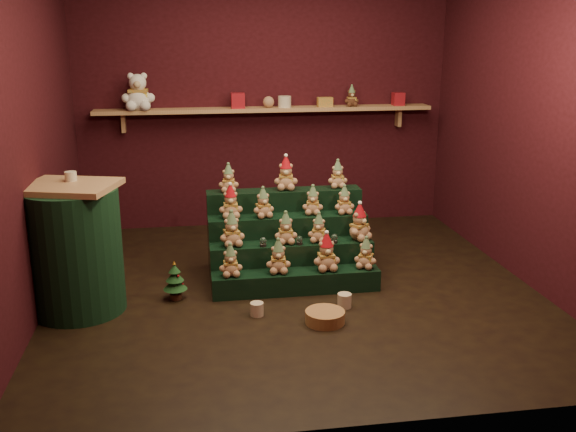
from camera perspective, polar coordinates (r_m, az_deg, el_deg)
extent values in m
plane|color=black|center=(5.46, 0.58, -6.48)|extent=(4.00, 4.00, 0.00)
cube|color=black|center=(7.11, -2.15, 10.41)|extent=(4.00, 0.10, 2.80)
cube|color=black|center=(3.12, 6.88, 3.20)|extent=(4.00, 0.10, 2.80)
cube|color=black|center=(5.17, -22.58, 7.14)|extent=(0.10, 4.00, 2.80)
cube|color=black|center=(5.80, 21.25, 8.10)|extent=(0.10, 4.00, 2.80)
cube|color=tan|center=(6.95, -1.97, 9.45)|extent=(3.60, 0.26, 0.04)
cube|color=tan|center=(7.01, -14.41, 8.04)|extent=(0.04, 0.12, 0.20)
cube|color=tan|center=(7.36, 9.78, 8.66)|extent=(0.04, 0.12, 0.20)
cube|color=black|center=(5.37, 0.72, -5.85)|extent=(1.40, 0.22, 0.18)
cube|color=black|center=(5.54, 0.34, -4.15)|extent=(1.40, 0.22, 0.36)
cube|color=black|center=(5.72, -0.02, -2.56)|extent=(1.40, 0.22, 0.54)
cube|color=black|center=(5.90, -0.35, -1.06)|extent=(1.40, 0.22, 0.72)
cylinder|color=black|center=(5.39, -2.23, -2.60)|extent=(0.05, 0.05, 0.02)
sphere|color=white|center=(5.38, -2.23, -2.21)|extent=(0.06, 0.06, 0.06)
cylinder|color=black|center=(5.43, 1.03, -2.44)|extent=(0.05, 0.05, 0.02)
sphere|color=white|center=(5.42, 1.03, -2.07)|extent=(0.06, 0.06, 0.06)
cylinder|color=black|center=(5.49, 4.14, -2.28)|extent=(0.05, 0.05, 0.02)
sphere|color=white|center=(5.48, 4.15, -1.90)|extent=(0.06, 0.06, 0.06)
cube|color=tan|center=(5.02, -18.87, 2.49)|extent=(0.79, 0.71, 0.04)
cylinder|color=black|center=(5.16, -18.37, -2.98)|extent=(0.70, 0.70, 0.97)
cylinder|color=beige|center=(5.11, -18.75, 3.37)|extent=(0.09, 0.09, 0.07)
cylinder|color=#462719|center=(5.33, -9.94, -7.03)|extent=(0.10, 0.10, 0.05)
cone|color=#133417|center=(5.29, -10.00, -5.92)|extent=(0.19, 0.19, 0.10)
cone|color=#133417|center=(5.27, -10.04, -5.24)|extent=(0.14, 0.14, 0.09)
cone|color=#133417|center=(5.24, -10.07, -4.60)|extent=(0.10, 0.10, 0.07)
cone|color=gold|center=(5.23, -10.09, -4.10)|extent=(0.03, 0.03, 0.03)
cylinder|color=beige|center=(4.96, -2.78, -8.26)|extent=(0.10, 0.10, 0.10)
cylinder|color=beige|center=(5.11, 5.04, -7.49)|extent=(0.11, 0.11, 0.11)
cylinder|color=#A27541|center=(4.85, 3.31, -8.94)|extent=(0.35, 0.35, 0.09)
cube|color=#AF1A26|center=(6.88, -4.49, 10.20)|extent=(0.14, 0.14, 0.16)
cylinder|color=beige|center=(6.94, -0.31, 10.13)|extent=(0.14, 0.14, 0.12)
cube|color=#AF1A26|center=(7.24, 9.77, 10.22)|extent=(0.12, 0.12, 0.14)
sphere|color=tan|center=(6.92, -1.74, 10.10)|extent=(0.12, 0.12, 0.12)
cube|color=orange|center=(7.02, 3.30, 10.08)|extent=(0.16, 0.10, 0.10)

